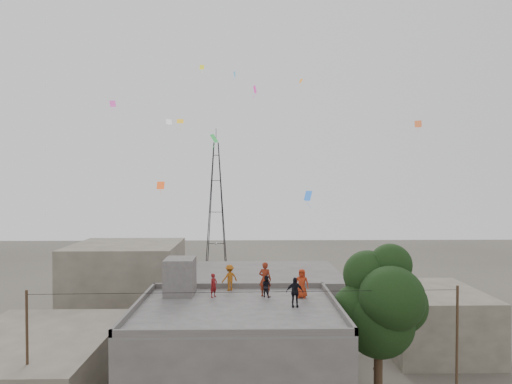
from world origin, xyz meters
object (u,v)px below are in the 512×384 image
at_px(transmission_tower, 216,205).
at_px(tree, 381,304).
at_px(person_red_adult, 265,279).
at_px(person_dark_adult, 295,292).
at_px(stair_head_box, 180,276).

bearing_deg(transmission_tower, tree, -73.91).
bearing_deg(person_red_adult, tree, -177.46).
bearing_deg(person_red_adult, person_dark_adult, 142.14).
relative_size(stair_head_box, person_red_adult, 1.07).
bearing_deg(person_dark_adult, transmission_tower, 99.18).
bearing_deg(tree, person_red_adult, 165.56).
distance_m(transmission_tower, person_dark_adult, 40.53).
distance_m(transmission_tower, person_red_adult, 38.34).
bearing_deg(stair_head_box, tree, -10.74).
distance_m(tree, transmission_tower, 41.12).
relative_size(tree, person_dark_adult, 6.19).
relative_size(transmission_tower, person_dark_adult, 13.61).
distance_m(person_red_adult, person_dark_adult, 2.44).
distance_m(stair_head_box, transmission_tower, 37.46).
bearing_deg(transmission_tower, person_dark_adult, -80.21).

